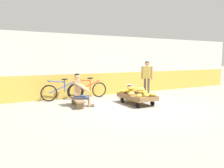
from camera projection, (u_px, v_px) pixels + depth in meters
ground_plane at (141, 108)px, 7.13m from camera, size 80.00×80.00×0.00m
back_wall at (104, 66)px, 9.58m from camera, size 16.00×0.30×2.65m
banana_cart at (137, 98)px, 7.65m from camera, size 0.86×1.45×0.36m
banana_pile at (136, 91)px, 7.61m from camera, size 0.86×1.41×0.26m
low_bench at (78, 101)px, 7.25m from camera, size 0.39×1.12×0.27m
vendor_seated at (80, 90)px, 7.22m from camera, size 0.73×0.61×1.14m
plastic_crate at (130, 95)px, 8.69m from camera, size 0.36×0.28×0.30m
weighing_scale at (130, 88)px, 8.65m from camera, size 0.30×0.30×0.29m
bicycle_near_left at (62, 91)px, 8.34m from camera, size 1.66×0.48×0.86m
bicycle_far_left at (88, 90)px, 8.82m from camera, size 1.66×0.48×0.86m
customer_adult at (147, 75)px, 9.03m from camera, size 0.35×0.40×1.53m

